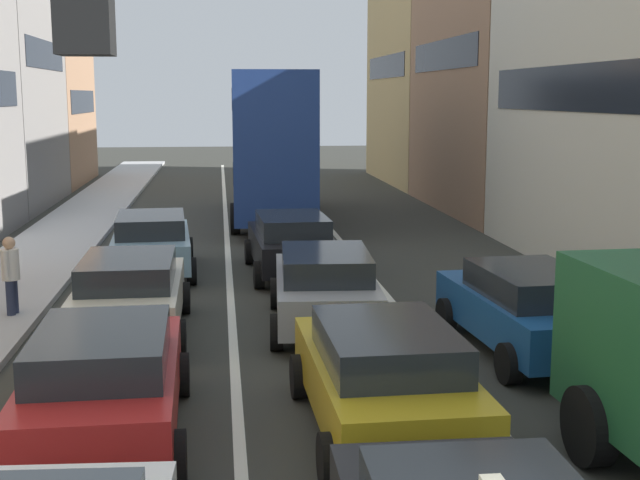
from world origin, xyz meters
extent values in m
cube|color=#B1B1B1|center=(-6.70, 20.00, 0.07)|extent=(2.60, 64.00, 0.14)
cube|color=silver|center=(-1.70, 20.00, 0.01)|extent=(0.16, 60.00, 0.01)
cube|color=silver|center=(1.70, 20.00, 0.01)|extent=(0.16, 60.00, 0.01)
cube|color=black|center=(-8.48, 30.80, 5.88)|extent=(0.02, 7.04, 1.10)
cube|color=#9E7556|center=(-12.00, 39.60, 3.65)|extent=(7.00, 8.70, 7.31)
cube|color=black|center=(-8.48, 39.60, 4.02)|extent=(0.02, 7.04, 1.10)
cube|color=#66605B|center=(-12.00, 39.60, 7.46)|extent=(7.20, 8.70, 0.30)
cube|color=tan|center=(9.90, 38.50, 5.20)|extent=(7.00, 10.90, 10.40)
cube|color=black|center=(6.38, 38.50, 5.72)|extent=(0.02, 8.80, 1.10)
cube|color=#9E7556|center=(9.90, 27.50, 5.28)|extent=(7.00, 10.90, 10.56)
cube|color=black|center=(6.38, 27.50, 5.81)|extent=(0.02, 8.80, 1.10)
cube|color=black|center=(6.39, 16.50, 4.50)|extent=(0.02, 8.80, 1.10)
sphere|color=green|center=(-2.55, 0.77, 4.69)|extent=(0.18, 0.18, 0.18)
cylinder|color=black|center=(2.39, 5.14, 0.48)|extent=(0.34, 0.97, 0.96)
cube|color=#B29319|center=(0.16, 6.37, 0.67)|extent=(1.90, 4.34, 0.70)
cube|color=#1E2328|center=(0.16, 6.17, 1.23)|extent=(1.64, 2.44, 0.52)
cylinder|color=black|center=(-0.80, 7.81, 0.32)|extent=(0.23, 0.64, 0.64)
cylinder|color=black|center=(1.04, 7.85, 0.32)|extent=(0.23, 0.64, 0.64)
cylinder|color=black|center=(-0.73, 4.89, 0.32)|extent=(0.23, 0.64, 0.64)
cylinder|color=black|center=(1.11, 4.93, 0.32)|extent=(0.23, 0.64, 0.64)
cube|color=#A51E1E|center=(-3.37, 6.61, 0.67)|extent=(1.90, 4.34, 0.70)
cube|color=#1E2328|center=(-3.37, 6.41, 1.23)|extent=(1.64, 2.44, 0.52)
cylinder|color=black|center=(-4.32, 8.05, 0.32)|extent=(0.23, 0.64, 0.64)
cylinder|color=black|center=(-2.49, 8.09, 0.32)|extent=(0.23, 0.64, 0.64)
cylinder|color=black|center=(-4.26, 5.12, 0.32)|extent=(0.23, 0.64, 0.64)
cylinder|color=black|center=(-2.42, 5.16, 0.32)|extent=(0.23, 0.64, 0.64)
cube|color=gray|center=(0.04, 11.59, 0.67)|extent=(2.06, 4.40, 0.70)
cube|color=#1E2328|center=(0.03, 11.39, 1.23)|extent=(1.73, 2.50, 0.52)
cylinder|color=black|center=(-0.79, 13.10, 0.32)|extent=(0.26, 0.65, 0.64)
cylinder|color=black|center=(1.05, 12.99, 0.32)|extent=(0.26, 0.65, 0.64)
cylinder|color=black|center=(-0.97, 10.18, 0.32)|extent=(0.26, 0.65, 0.64)
cylinder|color=black|center=(0.87, 10.07, 0.32)|extent=(0.26, 0.65, 0.64)
cube|color=beige|center=(-3.54, 11.43, 0.67)|extent=(1.84, 4.32, 0.70)
cube|color=#1E2328|center=(-3.54, 11.23, 1.23)|extent=(1.61, 2.42, 0.52)
cylinder|color=black|center=(-4.47, 12.89, 0.32)|extent=(0.23, 0.64, 0.64)
cylinder|color=black|center=(-2.63, 12.91, 0.32)|extent=(0.23, 0.64, 0.64)
cylinder|color=black|center=(-4.44, 9.96, 0.32)|extent=(0.23, 0.64, 0.64)
cylinder|color=black|center=(-2.60, 9.98, 0.32)|extent=(0.23, 0.64, 0.64)
cube|color=black|center=(-0.18, 16.46, 0.67)|extent=(1.96, 4.36, 0.70)
cube|color=#1E2328|center=(-0.17, 16.26, 1.23)|extent=(1.67, 2.47, 0.52)
cylinder|color=black|center=(-1.15, 17.89, 0.32)|extent=(0.24, 0.65, 0.64)
cylinder|color=black|center=(0.68, 17.96, 0.32)|extent=(0.24, 0.65, 0.64)
cylinder|color=black|center=(-1.04, 14.97, 0.32)|extent=(0.24, 0.65, 0.64)
cylinder|color=black|center=(0.79, 15.04, 0.32)|extent=(0.24, 0.65, 0.64)
cube|color=#759EB7|center=(-3.57, 16.96, 0.67)|extent=(2.04, 4.40, 0.70)
cube|color=#1E2328|center=(-3.56, 16.76, 1.23)|extent=(1.72, 2.49, 0.52)
cylinder|color=black|center=(-4.57, 18.37, 0.32)|extent=(0.26, 0.65, 0.64)
cylinder|color=black|center=(-2.73, 18.48, 0.32)|extent=(0.26, 0.65, 0.64)
cylinder|color=black|center=(-4.41, 15.45, 0.32)|extent=(0.26, 0.65, 0.64)
cylinder|color=black|center=(-2.57, 15.56, 0.32)|extent=(0.26, 0.65, 0.64)
cube|color=#194C8C|center=(3.24, 9.56, 0.67)|extent=(2.07, 4.41, 0.70)
cube|color=#1E2328|center=(3.25, 9.36, 1.23)|extent=(1.73, 2.50, 0.52)
cylinder|color=black|center=(2.23, 10.96, 0.32)|extent=(0.26, 0.65, 0.64)
cylinder|color=black|center=(4.06, 11.08, 0.32)|extent=(0.26, 0.65, 0.64)
cylinder|color=black|center=(2.41, 8.04, 0.32)|extent=(0.26, 0.65, 0.64)
cylinder|color=black|center=(4.25, 8.16, 0.32)|extent=(0.26, 0.65, 0.64)
cube|color=navy|center=(-0.06, 25.87, 1.70)|extent=(2.88, 10.58, 2.40)
cube|color=black|center=(-0.06, 25.87, 2.06)|extent=(2.89, 9.96, 0.70)
cube|color=navy|center=(-0.06, 25.87, 3.98)|extent=(2.88, 10.58, 2.16)
cube|color=black|center=(-0.06, 25.87, 4.22)|extent=(2.89, 9.96, 0.64)
cylinder|color=black|center=(-1.17, 29.69, 0.50)|extent=(0.34, 1.01, 1.00)
cylinder|color=black|center=(1.33, 29.60, 0.50)|extent=(0.34, 1.01, 1.00)
cylinder|color=black|center=(-1.42, 22.77, 0.50)|extent=(0.34, 1.01, 1.00)
cylinder|color=black|center=(1.08, 22.68, 0.50)|extent=(0.34, 1.01, 1.00)
cylinder|color=#262D47|center=(-5.91, 12.80, 0.41)|extent=(0.16, 0.16, 0.82)
cylinder|color=#262D47|center=(-5.93, 12.62, 0.41)|extent=(0.16, 0.16, 0.82)
cylinder|color=silver|center=(-5.92, 12.71, 1.12)|extent=(0.34, 0.34, 0.60)
sphere|color=tan|center=(-5.92, 12.71, 1.54)|extent=(0.24, 0.24, 0.24)
cylinder|color=silver|center=(-5.89, 12.93, 1.15)|extent=(0.10, 0.10, 0.55)
cylinder|color=silver|center=(-5.95, 12.50, 1.15)|extent=(0.10, 0.10, 0.55)
camera|label=1|loc=(-1.88, -3.98, 4.33)|focal=48.00mm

